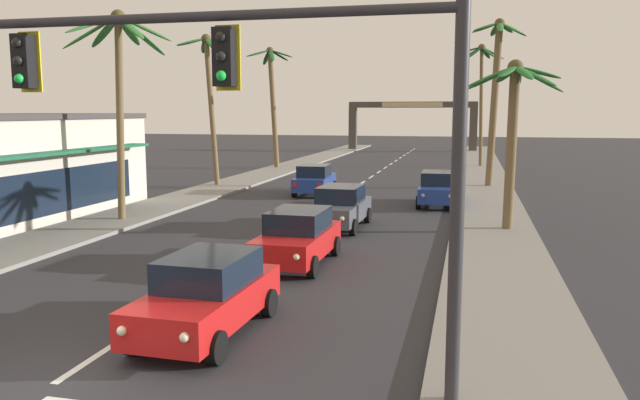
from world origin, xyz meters
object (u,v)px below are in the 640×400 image
Objects in this scene: sedan_oncoming_far at (315,179)px; palm_left_second at (120,65)px; traffic_signal_mast at (231,92)px; sedan_lead_at_stop_bar at (207,294)px; sedan_third_in_queue at (298,237)px; sedan_fifth_in_queue at (340,207)px; palm_right_third at (496,80)px; palm_left_farthest at (272,90)px; town_gateway_arch at (412,118)px; palm_right_second at (514,108)px; sedan_parked_nearest_kerb at (438,188)px; palm_left_third at (209,80)px; palm_right_farthest at (481,78)px.

sedan_oncoming_far is 13.18m from palm_left_second.
traffic_signal_mast reaches higher than sedan_lead_at_stop_bar.
sedan_fifth_in_queue is (0.02, 6.28, 0.00)m from sedan_third_in_queue.
sedan_oncoming_far is 0.45× the size of palm_right_third.
palm_right_third is at bearing -28.47° from palm_left_farthest.
sedan_lead_at_stop_bar is 63.22m from town_gateway_arch.
palm_right_second reaches higher than sedan_fifth_in_queue.
sedan_parked_nearest_kerb is at bearing 84.16° from traffic_signal_mast.
palm_left_third is at bearing 131.98° from sedan_fifth_in_queue.
palm_right_second is (17.18, -11.17, -1.78)m from palm_left_third.
sedan_third_in_queue is at bearing -106.56° from palm_right_third.
palm_left_third reaches higher than palm_left_second.
palm_left_farthest is at bearing -108.60° from town_gateway_arch.
palm_right_third is at bearing 90.84° from palm_right_second.
palm_left_third is (-14.11, 4.73, 5.71)m from sedan_parked_nearest_kerb.
town_gateway_arch is at bearing 109.72° from palm_right_farthest.
sedan_parked_nearest_kerb is (3.50, 7.05, 0.00)m from sedan_fifth_in_queue.
palm_left_second is 0.90× the size of palm_left_farthest.
palm_left_third is at bearing 146.97° from palm_right_second.
sedan_lead_at_stop_bar is at bearing -91.12° from sedan_fifth_in_queue.
traffic_signal_mast is 2.54× the size of sedan_third_in_queue.
palm_left_farthest reaches higher than sedan_fifth_in_queue.
palm_left_third reaches higher than sedan_oncoming_far.
palm_left_second is at bearing -115.75° from palm_right_farthest.
sedan_third_in_queue is 0.46× the size of palm_left_farthest.
palm_right_third reaches higher than sedan_fifth_in_queue.
palm_left_second is 12.73m from palm_left_third.
town_gateway_arch is (-3.09, 65.41, -1.14)m from traffic_signal_mast.
sedan_fifth_in_queue is 0.46× the size of palm_left_farthest.
traffic_signal_mast is at bearing -99.64° from palm_right_third.
palm_right_farthest is (5.91, 42.25, 6.51)m from sedan_lead_at_stop_bar.
sedan_third_in_queue is at bearing -59.63° from palm_left_third.
palm_right_farthest is at bearing 81.02° from sedan_third_in_queue.
sedan_oncoming_far is at bearing 61.85° from palm_left_second.
sedan_third_in_queue is 13.79m from sedan_parked_nearest_kerb.
palm_right_second is at bearing -89.16° from palm_right_third.
sedan_oncoming_far is 14.05m from palm_right_second.
sedan_oncoming_far is at bearing 100.92° from traffic_signal_mast.
sedan_oncoming_far is (-3.45, 9.64, 0.00)m from sedan_fifth_in_queue.
traffic_signal_mast is 0.76× the size of town_gateway_arch.
sedan_oncoming_far is at bearing 102.17° from sedan_third_in_queue.
palm_right_third is (5.09, 30.00, 1.53)m from traffic_signal_mast.
sedan_third_in_queue is 10.32m from palm_right_second.
palm_right_second is 0.65× the size of palm_right_farthest.
traffic_signal_mast is 1.30× the size of palm_left_second.
sedan_fifth_in_queue is 0.44× the size of palm_right_farthest.
sedan_third_in_queue is 0.68× the size of palm_right_second.
palm_right_second is (15.64, 1.47, -1.73)m from palm_left_second.
palm_left_farthest is (-11.90, 39.22, 1.36)m from traffic_signal_mast.
sedan_third_in_queue is 0.51× the size of palm_left_second.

